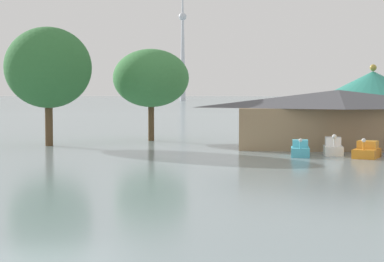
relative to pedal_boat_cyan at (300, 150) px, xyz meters
The scene contains 9 objects.
ground_plane 33.19m from the pedal_boat_cyan, 104.75° to the right, with size 2000.00×2000.00×0.00m, color gray.
pedal_boat_cyan is the anchor object (origin of this frame).
pedal_boat_white 2.98m from the pedal_boat_cyan, 29.32° to the left, with size 1.40×2.37×1.68m.
pedal_boat_orange 4.94m from the pedal_boat_cyan, ahead, with size 2.47×3.13×1.54m.
boathouse 8.73m from the pedal_boat_cyan, 65.26° to the left, with size 18.27×8.46×5.11m.
green_roof_pavilion 19.84m from the pedal_boat_cyan, 66.12° to the left, with size 11.89×11.89×7.76m.
shoreline_tree_tall_left 24.47m from the pedal_boat_cyan, 162.77° to the left, with size 7.89×7.89×10.85m.
shoreline_tree_mid 21.16m from the pedal_boat_cyan, 135.13° to the left, with size 7.67×7.67×9.28m.
distant_broadcast_tower 378.21m from the pedal_boat_cyan, 99.70° to the left, with size 5.09×5.09×113.44m.
Camera 1 is at (6.65, -17.67, 4.83)m, focal length 60.35 mm.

